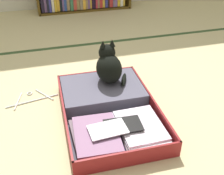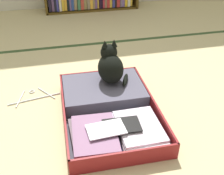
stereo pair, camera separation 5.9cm
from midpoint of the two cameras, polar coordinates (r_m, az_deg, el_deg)
ground_plane at (r=1.88m, az=-0.08°, el=-4.20°), size 10.00×10.00×0.00m
tatami_border at (r=2.80m, az=-6.10°, el=8.84°), size 4.80×0.05×0.00m
open_suitcase at (r=1.82m, az=-1.89°, el=-3.96°), size 0.60×0.87×0.11m
black_cat at (r=1.92m, az=-1.47°, el=4.43°), size 0.23×0.24×0.29m
clothes_hanger at (r=2.05m, az=-17.09°, el=-2.15°), size 0.37×0.22×0.01m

